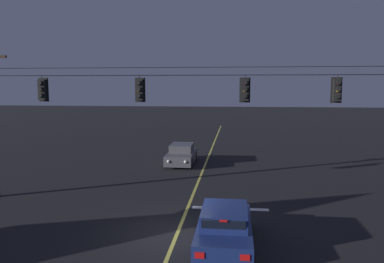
# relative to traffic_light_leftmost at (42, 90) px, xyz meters

# --- Properties ---
(ground_plane) EXTENTS (180.00, 180.00, 0.00)m
(ground_plane) POSITION_rel_traffic_light_leftmost_xyz_m (7.00, -3.79, -5.27)
(ground_plane) COLOR black
(lane_centre_stripe) EXTENTS (0.14, 60.00, 0.01)m
(lane_centre_stripe) POSITION_rel_traffic_light_leftmost_xyz_m (7.00, 6.02, -5.26)
(lane_centre_stripe) COLOR #D1C64C
(lane_centre_stripe) RESTS_ON ground
(stop_bar_paint) EXTENTS (3.40, 0.36, 0.01)m
(stop_bar_paint) POSITION_rel_traffic_light_leftmost_xyz_m (8.90, -0.58, -5.26)
(stop_bar_paint) COLOR silver
(stop_bar_paint) RESTS_ON ground
(signal_span_assembly) EXTENTS (21.04, 0.32, 7.32)m
(signal_span_assembly) POSITION_rel_traffic_light_leftmost_xyz_m (7.00, 0.02, -1.45)
(signal_span_assembly) COLOR #38281C
(signal_span_assembly) RESTS_ON ground
(traffic_light_leftmost) EXTENTS (0.48, 0.41, 1.22)m
(traffic_light_leftmost) POSITION_rel_traffic_light_leftmost_xyz_m (0.00, 0.00, 0.00)
(traffic_light_leftmost) COLOR black
(traffic_light_left_inner) EXTENTS (0.48, 0.41, 1.22)m
(traffic_light_left_inner) POSITION_rel_traffic_light_leftmost_xyz_m (4.69, 0.00, 0.00)
(traffic_light_left_inner) COLOR black
(traffic_light_centre) EXTENTS (0.48, 0.41, 1.22)m
(traffic_light_centre) POSITION_rel_traffic_light_leftmost_xyz_m (9.49, 0.00, 0.00)
(traffic_light_centre) COLOR black
(traffic_light_right_inner) EXTENTS (0.48, 0.41, 1.22)m
(traffic_light_right_inner) POSITION_rel_traffic_light_leftmost_xyz_m (13.44, 0.00, 0.00)
(traffic_light_right_inner) COLOR black
(car_waiting_near_lane) EXTENTS (1.80, 4.33, 1.39)m
(car_waiting_near_lane) POSITION_rel_traffic_light_leftmost_xyz_m (8.78, -4.75, -4.62)
(car_waiting_near_lane) COLOR navy
(car_waiting_near_lane) RESTS_ON ground
(car_oncoming_lead) EXTENTS (1.80, 4.42, 1.39)m
(car_oncoming_lead) POSITION_rel_traffic_light_leftmost_xyz_m (5.33, 9.23, -4.62)
(car_oncoming_lead) COLOR #4C4C51
(car_oncoming_lead) RESTS_ON ground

